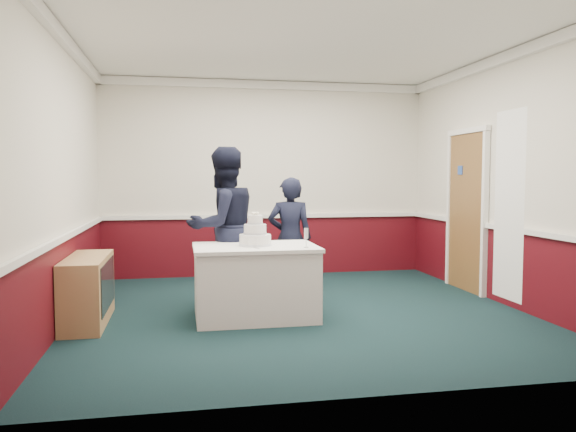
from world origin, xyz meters
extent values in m
plane|color=#12262B|center=(0.00, 0.00, 0.00)|extent=(5.00, 5.00, 0.00)
cube|color=silver|center=(0.00, 2.48, 1.50)|extent=(5.00, 0.05, 3.00)
cube|color=silver|center=(-2.48, 0.00, 1.50)|extent=(0.05, 5.00, 3.00)
cube|color=silver|center=(2.48, 0.00, 1.50)|extent=(0.05, 5.00, 3.00)
cube|color=white|center=(0.00, 0.00, 2.98)|extent=(5.00, 5.00, 0.05)
cube|color=#490911|center=(0.00, 2.48, 0.45)|extent=(5.00, 0.02, 0.90)
cube|color=white|center=(0.00, 2.47, 0.92)|extent=(4.98, 0.05, 0.06)
cube|color=white|center=(0.00, 2.46, 2.93)|extent=(5.00, 0.08, 0.12)
cube|color=olive|center=(2.46, 0.80, 1.05)|extent=(0.05, 0.90, 2.10)
cube|color=#234799|center=(2.44, 0.95, 1.62)|extent=(0.01, 0.12, 0.12)
cube|color=white|center=(2.42, -0.25, 1.20)|extent=(0.02, 0.60, 2.20)
cube|color=tan|center=(-2.28, -0.06, 0.35)|extent=(0.40, 1.20, 0.70)
cube|color=black|center=(-2.07, -0.06, 0.40)|extent=(0.01, 1.00, 0.50)
cube|color=white|center=(-0.53, -0.16, 0.38)|extent=(1.28, 0.88, 0.76)
cube|color=white|center=(-0.53, -0.16, 0.77)|extent=(1.32, 0.92, 0.04)
cylinder|color=white|center=(-0.53, -0.16, 0.85)|extent=(0.34, 0.34, 0.12)
cylinder|color=silver|center=(-0.53, -0.16, 0.80)|extent=(0.35, 0.35, 0.03)
cylinder|color=white|center=(-0.53, -0.16, 0.97)|extent=(0.24, 0.24, 0.11)
cylinder|color=silver|center=(-0.53, -0.16, 0.92)|extent=(0.25, 0.25, 0.02)
cylinder|color=white|center=(-0.53, -0.16, 1.07)|extent=(0.16, 0.16, 0.10)
cylinder|color=silver|center=(-0.53, -0.16, 1.03)|extent=(0.17, 0.17, 0.02)
sphere|color=#EDE5C9|center=(-0.53, -0.16, 1.14)|extent=(0.03, 0.03, 0.03)
sphere|color=#EDE5C9|center=(-0.50, -0.15, 1.14)|extent=(0.03, 0.03, 0.03)
sphere|color=#EDE5C9|center=(-0.55, -0.14, 1.14)|extent=(0.03, 0.03, 0.03)
sphere|color=#EDE5C9|center=(-0.51, -0.19, 1.14)|extent=(0.03, 0.03, 0.03)
sphere|color=#EDE5C9|center=(-0.55, -0.18, 1.14)|extent=(0.03, 0.03, 0.03)
cube|color=silver|center=(-0.56, -0.36, 0.79)|extent=(0.08, 0.21, 0.00)
cylinder|color=silver|center=(-0.03, -0.44, 0.79)|extent=(0.05, 0.05, 0.01)
cylinder|color=silver|center=(-0.03, -0.44, 0.84)|extent=(0.01, 0.01, 0.09)
cylinder|color=silver|center=(-0.03, -0.44, 0.94)|extent=(0.04, 0.04, 0.11)
imported|color=black|center=(-0.83, 0.46, 0.94)|extent=(1.14, 1.06, 1.88)
imported|color=black|center=(0.03, 0.75, 0.76)|extent=(0.61, 0.45, 1.52)
camera|label=1|loc=(-1.31, -6.13, 1.53)|focal=35.00mm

